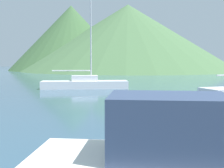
{
  "coord_description": "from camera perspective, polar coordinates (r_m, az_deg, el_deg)",
  "views": [
    {
      "loc": [
        1.82,
        -0.61,
        2.4
      ],
      "look_at": [
        0.85,
        14.0,
        1.2
      ],
      "focal_mm": 45.0,
      "sensor_mm": 36.0,
      "label": 1
    }
  ],
  "objects": [
    {
      "name": "hill_central",
      "position": [
        74.01,
        3.22,
        9.38
      ],
      "size": [
        54.32,
        54.32,
        16.97
      ],
      "color": "#476B42",
      "rests_on": "ground_plane"
    },
    {
      "name": "hill_west",
      "position": [
        76.49,
        -8.26,
        9.23
      ],
      "size": [
        32.36,
        32.36,
        17.08
      ],
      "color": "#3D6038",
      "rests_on": "ground_plane"
    },
    {
      "name": "sailboat_inner",
      "position": [
        24.71,
        -5.55,
        0.15
      ],
      "size": [
        7.68,
        3.03,
        8.8
      ],
      "rotation": [
        0.0,
        0.0,
        0.17
      ],
      "color": "silver",
      "rests_on": "ground_plane"
    }
  ]
}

